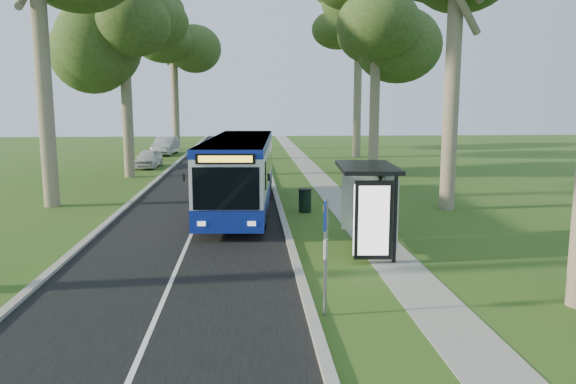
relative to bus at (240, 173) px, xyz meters
name	(u,v)px	position (x,y,z in m)	size (l,w,h in m)	color
ground	(291,246)	(1.76, -6.51, -1.67)	(120.00, 120.00, 0.00)	#33581B
road	(207,197)	(-1.74, 3.49, -1.66)	(7.00, 100.00, 0.02)	black
kerb_east	(276,195)	(1.76, 3.49, -1.61)	(0.25, 100.00, 0.12)	#9E9B93
kerb_west	(137,197)	(-5.24, 3.49, -1.61)	(0.25, 100.00, 0.12)	#9E9B93
centre_line	(207,197)	(-1.74, 3.49, -1.64)	(0.12, 100.00, 0.01)	white
footpath	(334,195)	(4.76, 3.49, -1.66)	(1.50, 100.00, 0.02)	gray
bus	(240,173)	(0.00, 0.00, 0.00)	(3.31, 12.27, 3.22)	silver
bus_stop_sign	(326,244)	(2.08, -12.70, 0.01)	(0.15, 0.37, 2.71)	gray
bus_shelter	(374,193)	(4.30, -7.72, 0.32)	(1.98, 3.38, 2.81)	black
litter_bin	(305,200)	(2.83, -0.68, -1.14)	(0.59, 0.59, 1.03)	black
car_white	(148,158)	(-6.94, 16.66, -1.00)	(1.58, 3.94, 1.34)	silver
car_silver	(166,146)	(-7.13, 26.68, -0.86)	(1.70, 4.88, 1.61)	#A5A8AD
tree_west_c	(123,21)	(-7.24, 11.49, 8.00)	(5.20, 5.20, 13.03)	#7A6B56
tree_west_d	(123,4)	(-9.24, 21.49, 10.66)	(5.20, 5.20, 16.66)	#7A6B56
tree_west_e	(173,29)	(-6.74, 31.49, 10.00)	(5.20, 5.20, 15.75)	#7A6B56
tree_east_c	(377,15)	(8.56, 11.49, 8.53)	(5.20, 5.20, 13.76)	#7A6B56
tree_east_d	(359,23)	(9.76, 23.49, 9.61)	(5.20, 5.20, 15.22)	#7A6B56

